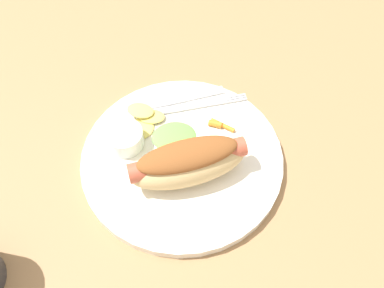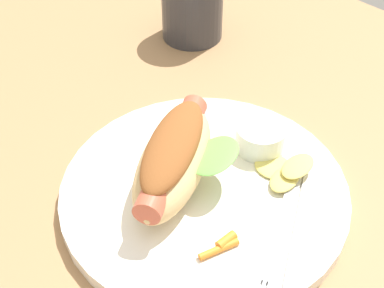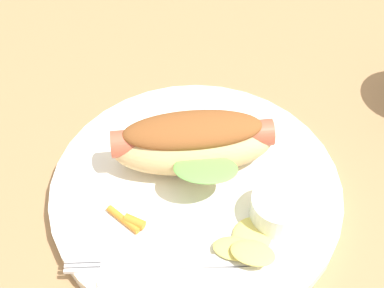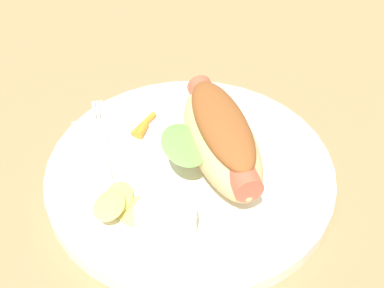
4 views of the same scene
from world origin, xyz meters
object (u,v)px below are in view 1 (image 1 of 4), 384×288
Objects in this scene: sauce_ramekin at (125,138)px; fork at (191,106)px; plate at (182,158)px; carrot_garnish at (219,125)px; hot_dog at (188,161)px; knife at (181,99)px; chips_pile at (144,119)px.

sauce_ramekin is 0.34× the size of fork.
plate is 7.57cm from carrot_garnish.
hot_dog reaches higher than plate.
knife is 6.93cm from chips_pile.
carrot_garnish is at bearing -58.22° from knife.
knife is at bearing 124.99° from fork.
hot_dog is 10.41cm from sauce_ramekin.
sauce_ramekin is 4.73cm from chips_pile.
chips_pile is (4.55, 6.89, 1.50)cm from plate.
chips_pile reaches higher than knife.
plate is 5.38× the size of sauce_ramekin.
knife is at bearing -38.31° from chips_pile.
sauce_ramekin is at bearing 135.03° from hot_dog.
chips_pile reaches higher than carrot_garnish.
sauce_ramekin is at bearing 116.15° from carrot_garnish.
hot_dog is at bearing -130.85° from chips_pile.
knife is at bearing 78.72° from hot_dog.
carrot_garnish reaches higher than plate.
carrot_garnish is (-3.74, -6.72, 0.21)cm from knife.
fork is at bearing -54.99° from chips_pile.
carrot_garnish reaches higher than knife.
sauce_ramekin is (2.79, 9.84, -1.91)cm from hot_dog.
fork is at bearing 71.46° from hot_dog.
fork is (8.78, -7.68, -1.20)cm from sauce_ramekin.
plate is 5.12cm from hot_dog.
knife is 3.40× the size of carrot_garnish.
hot_dog is 3.16× the size of sauce_ramekin.
fork is at bearing 4.43° from plate.
chips_pile is at bearing 110.01° from hot_dog.
sauce_ramekin is 0.89× the size of chips_pile.
chips_pile is (-5.42, 4.29, 0.52)cm from knife.
carrot_garnish is at bearing 44.36° from hot_dog.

